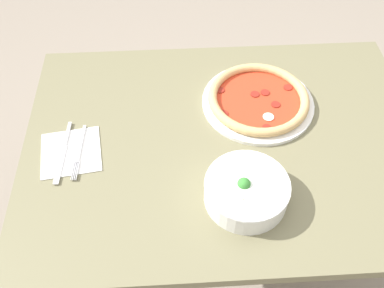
% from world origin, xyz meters
% --- Properties ---
extents(ground_plane, '(8.00, 8.00, 0.00)m').
position_xyz_m(ground_plane, '(0.00, 0.00, 0.00)').
color(ground_plane, gray).
extents(dining_table, '(1.10, 0.80, 0.72)m').
position_xyz_m(dining_table, '(0.00, 0.00, 0.61)').
color(dining_table, '#706B4C').
rests_on(dining_table, ground_plane).
extents(pizza, '(0.33, 0.33, 0.04)m').
position_xyz_m(pizza, '(-0.11, -0.13, 0.74)').
color(pizza, white).
rests_on(pizza, dining_table).
extents(bowl, '(0.20, 0.20, 0.08)m').
position_xyz_m(bowl, '(-0.03, 0.19, 0.76)').
color(bowl, white).
rests_on(bowl, dining_table).
extents(napkin, '(0.18, 0.18, 0.00)m').
position_xyz_m(napkin, '(0.42, 0.02, 0.72)').
color(napkin, white).
rests_on(napkin, dining_table).
extents(fork, '(0.02, 0.19, 0.00)m').
position_xyz_m(fork, '(0.40, 0.02, 0.73)').
color(fork, silver).
rests_on(fork, napkin).
extents(knife, '(0.02, 0.21, 0.01)m').
position_xyz_m(knife, '(0.44, 0.01, 0.73)').
color(knife, silver).
rests_on(knife, napkin).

